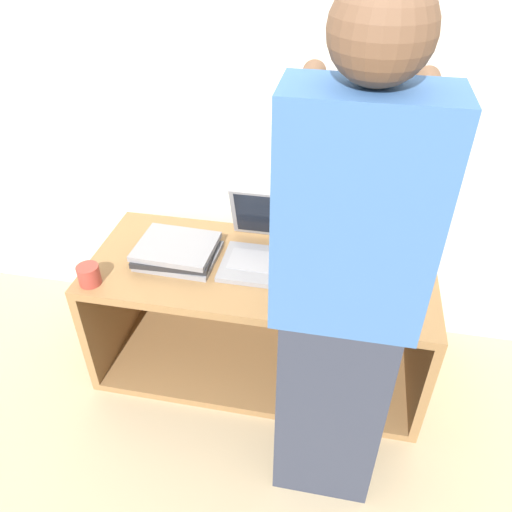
# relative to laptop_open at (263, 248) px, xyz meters

# --- Properties ---
(ground_plane) EXTENTS (12.00, 12.00, 0.00)m
(ground_plane) POSITION_rel_laptop_open_xyz_m (0.00, -0.36, -0.62)
(ground_plane) COLOR tan
(wall_back) EXTENTS (8.00, 0.05, 2.40)m
(wall_back) POSITION_rel_laptop_open_xyz_m (0.00, 0.35, 0.58)
(wall_back) COLOR beige
(wall_back) RESTS_ON ground_plane
(cart) EXTENTS (1.39, 0.60, 0.57)m
(cart) POSITION_rel_laptop_open_xyz_m (0.00, 0.01, -0.34)
(cart) COLOR olive
(cart) RESTS_ON ground_plane
(laptop_open) EXTENTS (0.31, 0.35, 0.26)m
(laptop_open) POSITION_rel_laptop_open_xyz_m (0.00, 0.00, 0.00)
(laptop_open) COLOR gray
(laptop_open) RESTS_ON cart
(laptop_stack_left) EXTENTS (0.33, 0.27, 0.07)m
(laptop_stack_left) POSITION_rel_laptop_open_xyz_m (-0.35, -0.06, -0.02)
(laptop_stack_left) COLOR gray
(laptop_stack_left) RESTS_ON cart
(laptop_stack_right) EXTENTS (0.34, 0.28, 0.12)m
(laptop_stack_right) POSITION_rel_laptop_open_xyz_m (0.34, -0.05, 0.00)
(laptop_stack_right) COLOR #B7B7BC
(laptop_stack_right) RESTS_ON cart
(person) EXTENTS (0.40, 0.53, 1.68)m
(person) POSITION_rel_laptop_open_xyz_m (0.33, -0.54, 0.23)
(person) COLOR #2D3342
(person) RESTS_ON ground_plane
(mug) EXTENTS (0.08, 0.08, 0.08)m
(mug) POSITION_rel_laptop_open_xyz_m (-0.62, -0.28, -0.01)
(mug) COLOR #9E382D
(mug) RESTS_ON cart
(inventory_tag) EXTENTS (0.06, 0.02, 0.01)m
(inventory_tag) POSITION_rel_laptop_open_xyz_m (0.34, -0.12, 0.07)
(inventory_tag) COLOR red
(inventory_tag) RESTS_ON laptop_stack_right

